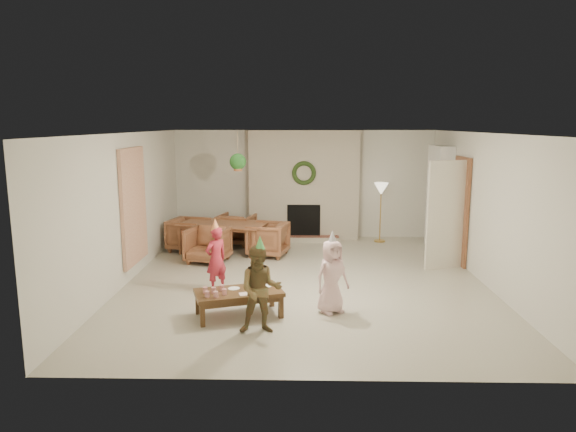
{
  "coord_description": "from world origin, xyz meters",
  "views": [
    {
      "loc": [
        -0.1,
        -8.53,
        2.66
      ],
      "look_at": [
        -0.3,
        0.4,
        1.05
      ],
      "focal_mm": 32.26,
      "sensor_mm": 36.0,
      "label": 1
    }
  ],
  "objects_px": {
    "dining_chair_far": "(236,229)",
    "dining_chair_right": "(268,239)",
    "child_red": "(216,259)",
    "coffee_table_top": "(239,293)",
    "dining_chair_left": "(189,234)",
    "child_plaid": "(260,290)",
    "dining_chair_near": "(208,245)",
    "dining_table": "(223,238)",
    "child_pink": "(332,276)"
  },
  "relations": [
    {
      "from": "child_plaid",
      "to": "dining_chair_near",
      "type": "bearing_deg",
      "value": 107.0
    },
    {
      "from": "dining_table",
      "to": "child_plaid",
      "type": "bearing_deg",
      "value": -61.38
    },
    {
      "from": "dining_chair_far",
      "to": "child_pink",
      "type": "relative_size",
      "value": 0.72
    },
    {
      "from": "coffee_table_top",
      "to": "child_plaid",
      "type": "relative_size",
      "value": 1.04
    },
    {
      "from": "dining_chair_right",
      "to": "coffee_table_top",
      "type": "distance_m",
      "value": 3.35
    },
    {
      "from": "dining_chair_left",
      "to": "dining_chair_near",
      "type": "bearing_deg",
      "value": -135.0
    },
    {
      "from": "dining_chair_near",
      "to": "child_pink",
      "type": "xyz_separation_m",
      "value": [
        2.23,
        -2.64,
        0.18
      ]
    },
    {
      "from": "dining_chair_left",
      "to": "child_pink",
      "type": "distance_m",
      "value": 4.55
    },
    {
      "from": "dining_chair_left",
      "to": "child_red",
      "type": "xyz_separation_m",
      "value": [
        1.01,
        -2.67,
        0.18
      ]
    },
    {
      "from": "coffee_table_top",
      "to": "child_pink",
      "type": "xyz_separation_m",
      "value": [
        1.3,
        0.18,
        0.19
      ]
    },
    {
      "from": "coffee_table_top",
      "to": "child_red",
      "type": "bearing_deg",
      "value": 95.81
    },
    {
      "from": "dining_chair_near",
      "to": "child_plaid",
      "type": "height_order",
      "value": "child_plaid"
    },
    {
      "from": "dining_chair_near",
      "to": "dining_chair_far",
      "type": "xyz_separation_m",
      "value": [
        0.37,
        1.51,
        0.0
      ]
    },
    {
      "from": "dining_chair_left",
      "to": "child_red",
      "type": "height_order",
      "value": "child_red"
    },
    {
      "from": "dining_chair_near",
      "to": "coffee_table_top",
      "type": "xyz_separation_m",
      "value": [
        0.93,
        -2.82,
        -0.01
      ]
    },
    {
      "from": "dining_chair_right",
      "to": "child_plaid",
      "type": "height_order",
      "value": "child_plaid"
    },
    {
      "from": "dining_chair_left",
      "to": "child_plaid",
      "type": "distance_m",
      "value": 4.71
    },
    {
      "from": "dining_chair_left",
      "to": "dining_chair_right",
      "type": "height_order",
      "value": "same"
    },
    {
      "from": "dining_chair_far",
      "to": "dining_chair_left",
      "type": "height_order",
      "value": "same"
    },
    {
      "from": "dining_chair_near",
      "to": "coffee_table_top",
      "type": "bearing_deg",
      "value": -57.9
    },
    {
      "from": "dining_chair_far",
      "to": "dining_chair_left",
      "type": "distance_m",
      "value": 1.1
    },
    {
      "from": "dining_chair_far",
      "to": "child_plaid",
      "type": "distance_m",
      "value": 4.98
    },
    {
      "from": "child_red",
      "to": "child_plaid",
      "type": "bearing_deg",
      "value": 73.15
    },
    {
      "from": "dining_chair_left",
      "to": "dining_chair_right",
      "type": "relative_size",
      "value": 1.0
    },
    {
      "from": "dining_chair_right",
      "to": "coffee_table_top",
      "type": "relative_size",
      "value": 0.63
    },
    {
      "from": "child_pink",
      "to": "dining_chair_near",
      "type": "bearing_deg",
      "value": 98.89
    },
    {
      "from": "child_plaid",
      "to": "child_pink",
      "type": "xyz_separation_m",
      "value": [
        0.95,
        0.74,
        -0.04
      ]
    },
    {
      "from": "dining_chair_left",
      "to": "dining_chair_right",
      "type": "distance_m",
      "value": 1.75
    },
    {
      "from": "dining_chair_left",
      "to": "coffee_table_top",
      "type": "relative_size",
      "value": 0.63
    },
    {
      "from": "dining_chair_left",
      "to": "child_plaid",
      "type": "bearing_deg",
      "value": -143.03
    },
    {
      "from": "child_red",
      "to": "child_pink",
      "type": "bearing_deg",
      "value": 109.31
    },
    {
      "from": "dining_table",
      "to": "child_pink",
      "type": "relative_size",
      "value": 1.68
    },
    {
      "from": "dining_chair_far",
      "to": "child_red",
      "type": "relative_size",
      "value": 0.72
    },
    {
      "from": "dining_chair_right",
      "to": "child_plaid",
      "type": "relative_size",
      "value": 0.66
    },
    {
      "from": "dining_chair_near",
      "to": "dining_chair_far",
      "type": "height_order",
      "value": "same"
    },
    {
      "from": "dining_chair_far",
      "to": "dining_chair_right",
      "type": "bearing_deg",
      "value": 141.34
    },
    {
      "from": "coffee_table_top",
      "to": "child_red",
      "type": "relative_size",
      "value": 1.14
    },
    {
      "from": "dining_chair_near",
      "to": "child_red",
      "type": "xyz_separation_m",
      "value": [
        0.44,
        -1.73,
        0.18
      ]
    },
    {
      "from": "dining_table",
      "to": "child_pink",
      "type": "xyz_separation_m",
      "value": [
        2.04,
        -3.4,
        0.22
      ]
    },
    {
      "from": "dining_table",
      "to": "dining_chair_left",
      "type": "relative_size",
      "value": 2.34
    },
    {
      "from": "child_plaid",
      "to": "child_pink",
      "type": "height_order",
      "value": "child_plaid"
    },
    {
      "from": "dining_chair_far",
      "to": "child_red",
      "type": "xyz_separation_m",
      "value": [
        0.07,
        -3.24,
        0.18
      ]
    },
    {
      "from": "dining_chair_right",
      "to": "coffee_table_top",
      "type": "bearing_deg",
      "value": 10.41
    },
    {
      "from": "dining_chair_far",
      "to": "coffee_table_top",
      "type": "xyz_separation_m",
      "value": [
        0.55,
        -4.33,
        -0.01
      ]
    },
    {
      "from": "dining_table",
      "to": "coffee_table_top",
      "type": "height_order",
      "value": "dining_table"
    },
    {
      "from": "dining_chair_near",
      "to": "dining_chair_far",
      "type": "bearing_deg",
      "value": 90.0
    },
    {
      "from": "dining_chair_left",
      "to": "dining_chair_right",
      "type": "bearing_deg",
      "value": -90.0
    },
    {
      "from": "dining_chair_right",
      "to": "child_red",
      "type": "relative_size",
      "value": 0.72
    },
    {
      "from": "dining_chair_near",
      "to": "child_red",
      "type": "bearing_deg",
      "value": -61.78
    },
    {
      "from": "dining_chair_near",
      "to": "dining_chair_left",
      "type": "height_order",
      "value": "same"
    }
  ]
}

